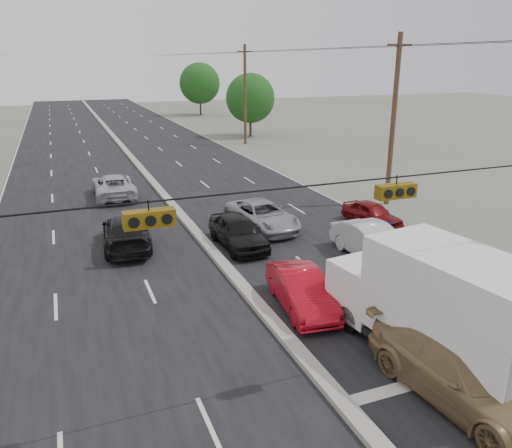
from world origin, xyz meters
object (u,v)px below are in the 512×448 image
(tree_right_far, at_px, (200,83))
(queue_car_a, at_px, (238,232))
(utility_pole_right_b, at_px, (393,120))
(tree_right_mid, at_px, (250,98))
(box_truck, at_px, (436,304))
(tan_sedan, at_px, (462,372))
(queue_car_d, at_px, (408,252))
(oncoming_near, at_px, (126,232))
(red_sedan, at_px, (301,291))
(utility_pole_right_c, at_px, (245,94))
(oncoming_far, at_px, (114,186))
(queue_car_c, at_px, (262,216))
(queue_car_e, at_px, (372,214))
(queue_car_b, at_px, (373,243))

(tree_right_far, xyz_separation_m, queue_car_a, (-14.60, -58.69, -4.19))
(utility_pole_right_b, xyz_separation_m, tree_right_mid, (2.50, 30.00, -0.77))
(box_truck, xyz_separation_m, tan_sedan, (-0.52, -1.74, -1.01))
(box_truck, relative_size, queue_car_d, 1.59)
(oncoming_near, bearing_deg, utility_pole_right_b, -168.72)
(tree_right_mid, bearing_deg, tan_sedan, -104.50)
(red_sedan, bearing_deg, tree_right_far, 84.57)
(utility_pole_right_c, relative_size, tan_sedan, 1.79)
(box_truck, relative_size, tan_sedan, 1.30)
(utility_pole_right_b, distance_m, utility_pole_right_c, 25.00)
(tree_right_mid, xyz_separation_m, queue_car_a, (-13.60, -33.69, -3.57))
(oncoming_near, distance_m, oncoming_far, 9.59)
(tree_right_mid, relative_size, oncoming_near, 1.36)
(tree_right_far, xyz_separation_m, box_truck, (-12.48, -69.68, -3.13))
(tree_right_far, bearing_deg, queue_car_a, -103.97)
(tree_right_far, distance_m, red_sedan, 67.11)
(queue_car_c, distance_m, oncoming_near, 7.03)
(utility_pole_right_b, bearing_deg, queue_car_a, -161.63)
(oncoming_far, bearing_deg, red_sedan, 104.93)
(utility_pole_right_c, bearing_deg, utility_pole_right_b, -90.00)
(utility_pole_right_b, distance_m, queue_car_e, 6.47)
(tree_right_far, height_order, oncoming_far, tree_right_far)
(box_truck, bearing_deg, queue_car_e, 56.26)
(queue_car_c, distance_m, queue_car_d, 8.03)
(utility_pole_right_b, relative_size, oncoming_far, 1.86)
(tan_sedan, distance_m, oncoming_far, 24.98)
(utility_pole_right_c, height_order, queue_car_c, utility_pole_right_c)
(tan_sedan, bearing_deg, oncoming_near, 108.55)
(utility_pole_right_c, height_order, box_truck, utility_pole_right_c)
(utility_pole_right_b, distance_m, tan_sedan, 19.45)
(tan_sedan, distance_m, queue_car_c, 14.84)
(utility_pole_right_c, xyz_separation_m, oncoming_near, (-16.03, -26.75, -4.35))
(tan_sedan, distance_m, queue_car_e, 14.51)
(queue_car_a, xyz_separation_m, oncoming_far, (-4.42, 11.51, -0.01))
(tree_right_far, height_order, queue_car_a, tree_right_far)
(tan_sedan, bearing_deg, tree_right_far, 74.24)
(utility_pole_right_c, distance_m, red_sedan, 37.33)
(tree_right_mid, xyz_separation_m, tree_right_far, (1.00, 25.00, 0.62))
(box_truck, xyz_separation_m, oncoming_far, (-6.54, 22.50, -1.08))
(utility_pole_right_c, relative_size, oncoming_near, 1.91)
(queue_car_a, relative_size, oncoming_far, 0.83)
(box_truck, bearing_deg, utility_pole_right_b, 51.16)
(queue_car_c, xyz_separation_m, oncoming_far, (-6.52, 9.42, 0.04))
(red_sedan, bearing_deg, queue_car_b, 38.16)
(tree_right_mid, bearing_deg, queue_car_d, -101.15)
(utility_pole_right_b, distance_m, tree_right_mid, 30.11)
(utility_pole_right_b, distance_m, tree_right_far, 55.11)
(red_sedan, height_order, queue_car_c, queue_car_c)
(tan_sedan, bearing_deg, tree_right_mid, 70.06)
(queue_car_e, bearing_deg, red_sedan, -145.10)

